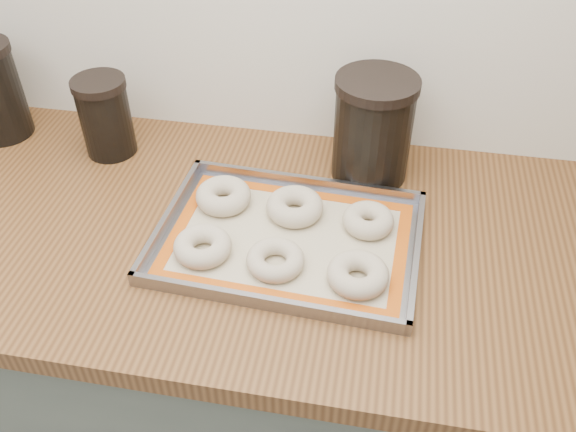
% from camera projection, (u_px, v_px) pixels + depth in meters
% --- Properties ---
extents(cabinet, '(3.00, 0.65, 0.86)m').
position_uv_depth(cabinet, '(199.00, 368.00, 1.44)').
color(cabinet, '#596155').
rests_on(cabinet, floor).
extents(countertop, '(3.06, 0.68, 0.04)m').
position_uv_depth(countertop, '(176.00, 226.00, 1.15)').
color(countertop, brown).
rests_on(countertop, cabinet).
extents(baking_tray, '(0.48, 0.35, 0.03)m').
position_uv_depth(baking_tray, '(288.00, 239.00, 1.08)').
color(baking_tray, gray).
rests_on(baking_tray, countertop).
extents(baking_mat, '(0.43, 0.31, 0.00)m').
position_uv_depth(baking_mat, '(288.00, 239.00, 1.08)').
color(baking_mat, '#C6B793').
rests_on(baking_mat, baking_tray).
extents(bagel_front_left, '(0.12, 0.12, 0.03)m').
position_uv_depth(bagel_front_left, '(203.00, 246.00, 1.05)').
color(bagel_front_left, beige).
rests_on(bagel_front_left, baking_mat).
extents(bagel_front_mid, '(0.12, 0.12, 0.03)m').
position_uv_depth(bagel_front_mid, '(275.00, 260.00, 1.02)').
color(bagel_front_mid, beige).
rests_on(bagel_front_mid, baking_mat).
extents(bagel_front_right, '(0.11, 0.11, 0.04)m').
position_uv_depth(bagel_front_right, '(358.00, 274.00, 0.99)').
color(bagel_front_right, beige).
rests_on(bagel_front_right, baking_mat).
extents(bagel_back_left, '(0.12, 0.12, 0.04)m').
position_uv_depth(bagel_back_left, '(223.00, 196.00, 1.15)').
color(bagel_back_left, beige).
rests_on(bagel_back_left, baking_mat).
extents(bagel_back_mid, '(0.12, 0.12, 0.04)m').
position_uv_depth(bagel_back_mid, '(295.00, 206.00, 1.12)').
color(bagel_back_mid, beige).
rests_on(bagel_back_mid, baking_mat).
extents(bagel_back_right, '(0.10, 0.10, 0.04)m').
position_uv_depth(bagel_back_right, '(368.00, 220.00, 1.10)').
color(bagel_back_right, beige).
rests_on(bagel_back_right, baking_mat).
extents(canister_mid, '(0.11, 0.11, 0.17)m').
position_uv_depth(canister_mid, '(105.00, 116.00, 1.25)').
color(canister_mid, black).
rests_on(canister_mid, countertop).
extents(canister_right, '(0.16, 0.16, 0.21)m').
position_uv_depth(canister_right, '(373.00, 128.00, 1.17)').
color(canister_right, black).
rests_on(canister_right, countertop).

